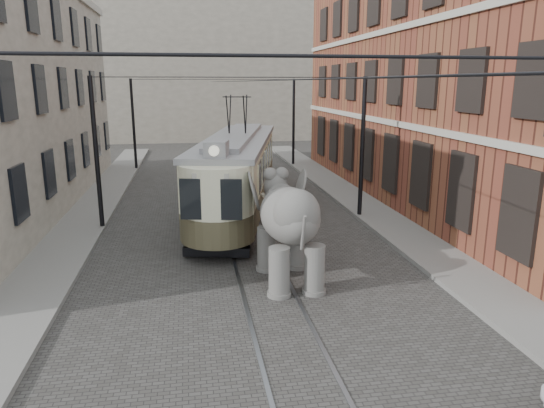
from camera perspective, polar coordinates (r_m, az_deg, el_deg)
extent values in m
plane|color=#42403D|center=(15.20, -1.18, -8.37)|extent=(120.00, 120.00, 0.00)
cube|color=slate|center=(17.04, 19.34, -6.40)|extent=(2.00, 60.00, 0.15)
cube|color=slate|center=(15.68, -25.69, -8.79)|extent=(2.00, 60.00, 0.15)
cube|color=brown|center=(26.36, 20.66, 13.55)|extent=(8.00, 26.00, 12.00)
cube|color=gray|center=(53.97, -7.66, 15.07)|extent=(28.00, 10.00, 14.00)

